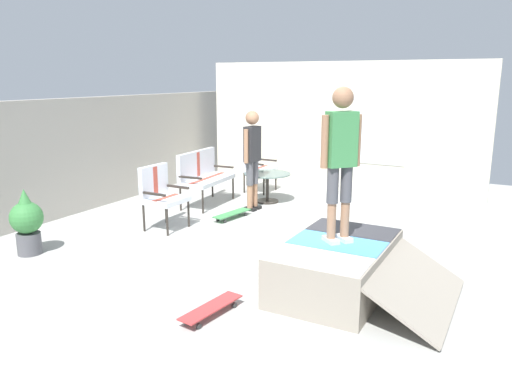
{
  "coord_description": "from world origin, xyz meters",
  "views": [
    {
      "loc": [
        -6.27,
        -2.99,
        2.39
      ],
      "look_at": [
        0.08,
        0.47,
        0.7
      ],
      "focal_mm": 34.75,
      "sensor_mm": 36.0,
      "label": 1
    }
  ],
  "objects_px": {
    "patio_bench": "(202,173)",
    "skateboard_by_bench": "(232,214)",
    "patio_table": "(267,182)",
    "person_skater": "(341,153)",
    "skateboard_spare": "(211,308)",
    "potted_plant": "(27,221)",
    "patio_chair_by_wall": "(160,191)",
    "person_watching": "(252,152)",
    "patio_chair_near_house": "(256,163)",
    "skate_ramp": "(339,267)"
  },
  "relations": [
    {
      "from": "person_skater",
      "to": "skateboard_by_bench",
      "type": "relative_size",
      "value": 2.09
    },
    {
      "from": "person_watching",
      "to": "skateboard_by_bench",
      "type": "relative_size",
      "value": 2.19
    },
    {
      "from": "patio_table",
      "to": "person_skater",
      "type": "bearing_deg",
      "value": -141.59
    },
    {
      "from": "patio_bench",
      "to": "skateboard_by_bench",
      "type": "distance_m",
      "value": 1.29
    },
    {
      "from": "person_skater",
      "to": "patio_bench",
      "type": "bearing_deg",
      "value": 55.16
    },
    {
      "from": "skate_ramp",
      "to": "patio_chair_near_house",
      "type": "height_order",
      "value": "patio_chair_near_house"
    },
    {
      "from": "patio_chair_by_wall",
      "to": "patio_table",
      "type": "distance_m",
      "value": 2.46
    },
    {
      "from": "skate_ramp",
      "to": "person_watching",
      "type": "bearing_deg",
      "value": 44.55
    },
    {
      "from": "patio_chair_near_house",
      "to": "patio_chair_by_wall",
      "type": "distance_m",
      "value": 3.08
    },
    {
      "from": "skate_ramp",
      "to": "skateboard_spare",
      "type": "distance_m",
      "value": 1.55
    },
    {
      "from": "patio_bench",
      "to": "patio_chair_near_house",
      "type": "bearing_deg",
      "value": -13.29
    },
    {
      "from": "skateboard_spare",
      "to": "person_watching",
      "type": "bearing_deg",
      "value": 23.19
    },
    {
      "from": "patio_chair_near_house",
      "to": "potted_plant",
      "type": "bearing_deg",
      "value": 169.73
    },
    {
      "from": "skate_ramp",
      "to": "patio_bench",
      "type": "xyz_separation_m",
      "value": [
        2.52,
        3.61,
        0.33
      ]
    },
    {
      "from": "skateboard_spare",
      "to": "potted_plant",
      "type": "bearing_deg",
      "value": 84.27
    },
    {
      "from": "skateboard_by_bench",
      "to": "patio_bench",
      "type": "bearing_deg",
      "value": 59.64
    },
    {
      "from": "skateboard_by_bench",
      "to": "skateboard_spare",
      "type": "distance_m",
      "value": 3.56
    },
    {
      "from": "patio_table",
      "to": "potted_plant",
      "type": "distance_m",
      "value": 4.44
    },
    {
      "from": "patio_table",
      "to": "person_watching",
      "type": "height_order",
      "value": "person_watching"
    },
    {
      "from": "patio_chair_near_house",
      "to": "skateboard_by_bench",
      "type": "relative_size",
      "value": 1.24
    },
    {
      "from": "person_watching",
      "to": "person_skater",
      "type": "relative_size",
      "value": 1.05
    },
    {
      "from": "patio_chair_by_wall",
      "to": "person_watching",
      "type": "bearing_deg",
      "value": -23.44
    },
    {
      "from": "patio_table",
      "to": "person_skater",
      "type": "distance_m",
      "value": 4.27
    },
    {
      "from": "patio_table",
      "to": "skateboard_by_bench",
      "type": "distance_m",
      "value": 1.37
    },
    {
      "from": "patio_chair_by_wall",
      "to": "skateboard_spare",
      "type": "height_order",
      "value": "patio_chair_by_wall"
    },
    {
      "from": "patio_chair_by_wall",
      "to": "patio_bench",
      "type": "bearing_deg",
      "value": 10.23
    },
    {
      "from": "patio_chair_near_house",
      "to": "patio_table",
      "type": "bearing_deg",
      "value": -137.96
    },
    {
      "from": "person_watching",
      "to": "skateboard_spare",
      "type": "height_order",
      "value": "person_watching"
    },
    {
      "from": "patio_chair_near_house",
      "to": "skateboard_by_bench",
      "type": "height_order",
      "value": "patio_chair_near_house"
    },
    {
      "from": "patio_bench",
      "to": "person_skater",
      "type": "relative_size",
      "value": 0.75
    },
    {
      "from": "skateboard_by_bench",
      "to": "potted_plant",
      "type": "relative_size",
      "value": 0.89
    },
    {
      "from": "patio_chair_near_house",
      "to": "person_watching",
      "type": "height_order",
      "value": "person_watching"
    },
    {
      "from": "patio_chair_near_house",
      "to": "patio_chair_by_wall",
      "type": "relative_size",
      "value": 1.0
    },
    {
      "from": "patio_table",
      "to": "patio_chair_near_house",
      "type": "bearing_deg",
      "value": 42.04
    },
    {
      "from": "patio_bench",
      "to": "patio_chair_by_wall",
      "type": "relative_size",
      "value": 1.26
    },
    {
      "from": "patio_bench",
      "to": "patio_table",
      "type": "relative_size",
      "value": 1.43
    },
    {
      "from": "patio_table",
      "to": "person_skater",
      "type": "relative_size",
      "value": 0.52
    },
    {
      "from": "person_skater",
      "to": "skateboard_spare",
      "type": "relative_size",
      "value": 2.1
    },
    {
      "from": "patio_chair_by_wall",
      "to": "potted_plant",
      "type": "xyz_separation_m",
      "value": [
        -1.82,
        0.83,
        -0.15
      ]
    },
    {
      "from": "person_watching",
      "to": "potted_plant",
      "type": "distance_m",
      "value": 3.9
    },
    {
      "from": "person_skater",
      "to": "skateboard_spare",
      "type": "xyz_separation_m",
      "value": [
        -1.26,
        0.89,
        -1.49
      ]
    },
    {
      "from": "patio_table",
      "to": "potted_plant",
      "type": "xyz_separation_m",
      "value": [
        -4.16,
        1.55,
        0.06
      ]
    },
    {
      "from": "skateboard_by_bench",
      "to": "potted_plant",
      "type": "height_order",
      "value": "potted_plant"
    },
    {
      "from": "skate_ramp",
      "to": "patio_bench",
      "type": "bearing_deg",
      "value": 55.08
    },
    {
      "from": "patio_bench",
      "to": "skateboard_by_bench",
      "type": "bearing_deg",
      "value": -120.36
    },
    {
      "from": "patio_chair_by_wall",
      "to": "person_skater",
      "type": "height_order",
      "value": "person_skater"
    },
    {
      "from": "skateboard_spare",
      "to": "patio_chair_by_wall",
      "type": "bearing_deg",
      "value": 48.1
    },
    {
      "from": "patio_chair_by_wall",
      "to": "skateboard_by_bench",
      "type": "height_order",
      "value": "patio_chair_by_wall"
    },
    {
      "from": "patio_chair_by_wall",
      "to": "skateboard_by_bench",
      "type": "relative_size",
      "value": 1.24
    },
    {
      "from": "potted_plant",
      "to": "skateboard_spare",
      "type": "bearing_deg",
      "value": -95.73
    }
  ]
}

